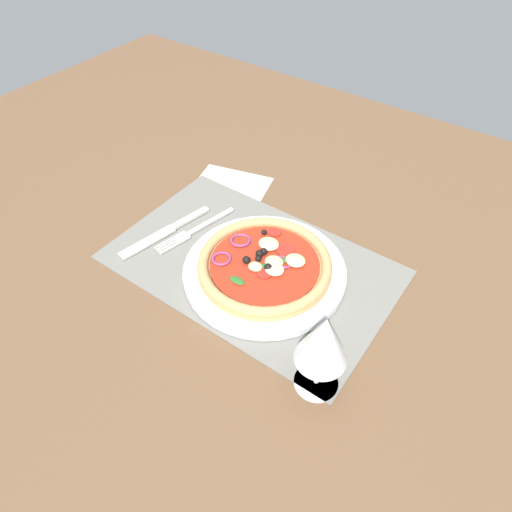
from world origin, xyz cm
name	(u,v)px	position (x,y,z in cm)	size (l,w,h in cm)	color
ground_plane	(251,269)	(0.00, 0.00, -1.20)	(190.00, 140.00, 2.40)	brown
placemat	(251,264)	(0.00, 0.00, 0.20)	(49.59, 31.06, 0.40)	slate
plate	(264,271)	(-3.42, 0.81, 1.08)	(28.16, 28.16, 1.37)	white
pizza	(265,264)	(-3.42, 0.75, 2.86)	(22.99, 22.99, 2.65)	tan
fork	(192,232)	(13.93, 0.00, 0.62)	(5.25, 17.92, 0.44)	silver
knife	(165,232)	(18.01, 3.11, 0.65)	(5.52, 19.94, 0.62)	silver
wine_glass	(323,342)	(-21.33, 13.59, 10.16)	(7.20, 7.20, 14.90)	silver
napkin	(229,189)	(16.93, -15.11, 0.18)	(15.51, 13.96, 0.36)	silver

